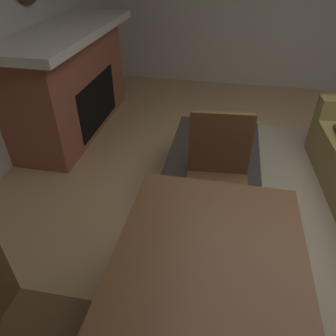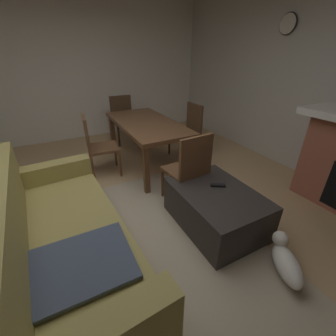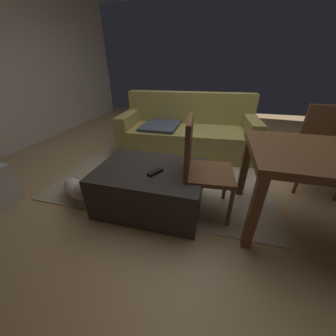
# 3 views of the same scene
# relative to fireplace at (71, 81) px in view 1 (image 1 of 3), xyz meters

# --- Properties ---
(floor) EXTENTS (7.79, 7.79, 0.00)m
(floor) POSITION_rel_fireplace_xyz_m (1.35, 2.59, -0.58)
(floor) COLOR tan
(area_rug) EXTENTS (2.60, 2.00, 0.01)m
(area_rug) POSITION_rel_fireplace_xyz_m (0.84, 2.41, -0.57)
(area_rug) COLOR tan
(area_rug) RESTS_ON ground
(fireplace) EXTENTS (2.05, 0.76, 1.15)m
(fireplace) POSITION_rel_fireplace_xyz_m (0.00, 0.00, 0.00)
(fireplace) COLOR #9E5642
(fireplace) RESTS_ON ground
(ottoman_coffee_table) EXTENTS (1.02, 0.74, 0.43)m
(ottoman_coffee_table) POSITION_rel_fireplace_xyz_m (0.84, 1.67, -0.36)
(ottoman_coffee_table) COLOR #2D2826
(ottoman_coffee_table) RESTS_ON ground
(tv_remote) EXTENTS (0.12, 0.16, 0.02)m
(tv_remote) POSITION_rel_fireplace_xyz_m (0.92, 1.60, -0.13)
(tv_remote) COLOR black
(tv_remote) RESTS_ON ottoman_coffee_table
(dining_chair_south) EXTENTS (0.45, 0.45, 0.93)m
(dining_chair_south) POSITION_rel_fireplace_xyz_m (2.59, 0.92, -0.06)
(dining_chair_south) COLOR #513823
(dining_chair_south) RESTS_ON ground
(dining_chair_west) EXTENTS (0.48, 0.48, 0.93)m
(dining_chair_west) POSITION_rel_fireplace_xyz_m (1.30, 1.72, -0.06)
(dining_chair_west) COLOR brown
(dining_chair_west) RESTS_ON ground
(small_dog) EXTENTS (0.47, 0.38, 0.26)m
(small_dog) POSITION_rel_fireplace_xyz_m (0.05, 1.54, -0.42)
(small_dog) COLOR silver
(small_dog) RESTS_ON ground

